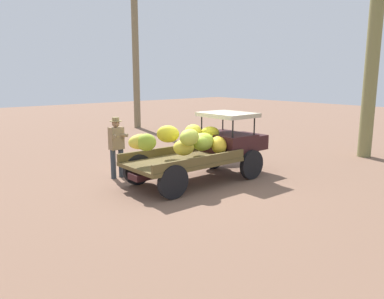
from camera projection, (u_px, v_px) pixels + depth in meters
ground_plane at (195, 181)px, 10.70m from camera, size 60.00×60.00×0.00m
truck at (206, 147)px, 10.67m from camera, size 4.51×1.78×1.86m
farmer at (117, 144)px, 10.86m from camera, size 0.53×0.46×1.76m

